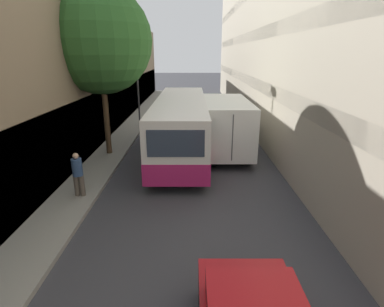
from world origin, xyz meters
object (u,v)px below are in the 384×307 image
at_px(bus, 182,124).
at_px(box_truck, 225,122).
at_px(street_tree_left, 101,41).
at_px(pedestrian, 79,173).
at_px(street_lamp, 137,47).

xyz_separation_m(bus, box_truck, (2.40, 0.60, -0.01)).
bearing_deg(bus, street_tree_left, -171.21).
relative_size(pedestrian, street_tree_left, 0.20).
bearing_deg(box_truck, bus, -165.84).
relative_size(pedestrian, street_lamp, 0.21).
bearing_deg(box_truck, street_tree_left, -169.13).
height_order(pedestrian, street_lamp, street_lamp).
relative_size(bus, pedestrian, 6.64).
distance_m(box_truck, pedestrian, 8.74).
distance_m(bus, box_truck, 2.47).
relative_size(bus, street_lamp, 1.37).
bearing_deg(street_lamp, street_tree_left, -95.65).
distance_m(pedestrian, street_lamp, 12.27).
xyz_separation_m(box_truck, pedestrian, (-6.01, -6.33, -0.51)).
xyz_separation_m(bus, pedestrian, (-3.61, -5.72, -0.52)).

